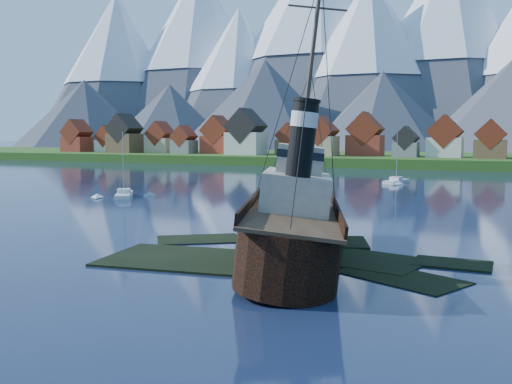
% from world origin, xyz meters
% --- Properties ---
extents(ground, '(1400.00, 1400.00, 0.00)m').
position_xyz_m(ground, '(0.00, 0.00, 0.00)').
color(ground, '#16223F').
rests_on(ground, ground).
extents(shoal, '(31.71, 21.24, 1.14)m').
position_xyz_m(shoal, '(1.78, 2.15, -0.35)').
color(shoal, black).
rests_on(shoal, ground).
extents(shore_bank, '(600.00, 80.00, 3.20)m').
position_xyz_m(shore_bank, '(0.00, 170.00, 0.00)').
color(shore_bank, '#154112').
rests_on(shore_bank, ground).
extents(seawall, '(600.00, 2.50, 2.00)m').
position_xyz_m(seawall, '(0.00, 132.00, 0.00)').
color(seawall, '#3F3D38').
rests_on(seawall, ground).
extents(town, '(250.96, 16.69, 17.30)m').
position_xyz_m(town, '(-33.12, 152.18, 8.99)').
color(town, maroon).
rests_on(town, ground).
extents(mountains, '(965.00, 340.00, 205.00)m').
position_xyz_m(mountains, '(-0.79, 481.26, 89.34)').
color(mountains, '#2D333D').
rests_on(mountains, ground).
extents(tugboat_wreck, '(6.91, 29.77, 23.59)m').
position_xyz_m(tugboat_wreck, '(2.50, 2.48, 2.97)').
color(tugboat_wreck, black).
rests_on(tugboat_wreck, ground).
extents(sailboat_a, '(6.97, 9.05, 11.32)m').
position_xyz_m(sailboat_a, '(-40.01, 34.63, 0.25)').
color(sailboat_a, silver).
rests_on(sailboat_a, ground).
extents(sailboat_e, '(4.19, 9.92, 11.19)m').
position_xyz_m(sailboat_e, '(-3.89, 81.35, 0.24)').
color(sailboat_e, silver).
rests_on(sailboat_e, ground).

